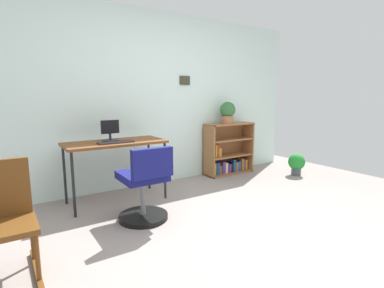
# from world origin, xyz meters

# --- Properties ---
(ground_plane) EXTENTS (6.24, 6.24, 0.00)m
(ground_plane) POSITION_xyz_m (0.00, 0.00, 0.00)
(ground_plane) COLOR gray
(wall_back) EXTENTS (5.20, 0.12, 2.47)m
(wall_back) POSITION_xyz_m (0.00, 2.15, 1.23)
(wall_back) COLOR silver
(wall_back) RESTS_ON ground_plane
(desk) EXTENTS (1.18, 0.55, 0.75)m
(desk) POSITION_xyz_m (-0.73, 1.67, 0.69)
(desk) COLOR brown
(desk) RESTS_ON ground_plane
(monitor) EXTENTS (0.22, 0.20, 0.25)m
(monitor) POSITION_xyz_m (-0.76, 1.76, 0.86)
(monitor) COLOR #262628
(monitor) RESTS_ON desk
(keyboard) EXTENTS (0.42, 0.12, 0.02)m
(keyboard) POSITION_xyz_m (-0.76, 1.55, 0.76)
(keyboard) COLOR #2B2528
(keyboard) RESTS_ON desk
(office_chair) EXTENTS (0.52, 0.55, 0.80)m
(office_chair) POSITION_xyz_m (-0.69, 0.93, 0.35)
(office_chair) COLOR black
(office_chair) RESTS_ON ground_plane
(rocking_chair) EXTENTS (0.42, 0.64, 0.85)m
(rocking_chair) POSITION_xyz_m (-1.93, 0.59, 0.43)
(rocking_chair) COLOR #5B3412
(rocking_chair) RESTS_ON ground_plane
(bookshelf_low) EXTENTS (0.85, 0.30, 0.84)m
(bookshelf_low) POSITION_xyz_m (1.27, 1.95, 0.36)
(bookshelf_low) COLOR #935F37
(bookshelf_low) RESTS_ON ground_plane
(potted_plant_on_shelf) EXTENTS (0.25, 0.25, 0.35)m
(potted_plant_on_shelf) POSITION_xyz_m (1.22, 1.90, 1.03)
(potted_plant_on_shelf) COLOR #9E6642
(potted_plant_on_shelf) RESTS_ON bookshelf_low
(potted_plant_floor) EXTENTS (0.27, 0.27, 0.36)m
(potted_plant_floor) POSITION_xyz_m (2.13, 1.22, 0.20)
(potted_plant_floor) COLOR #474C51
(potted_plant_floor) RESTS_ON ground_plane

